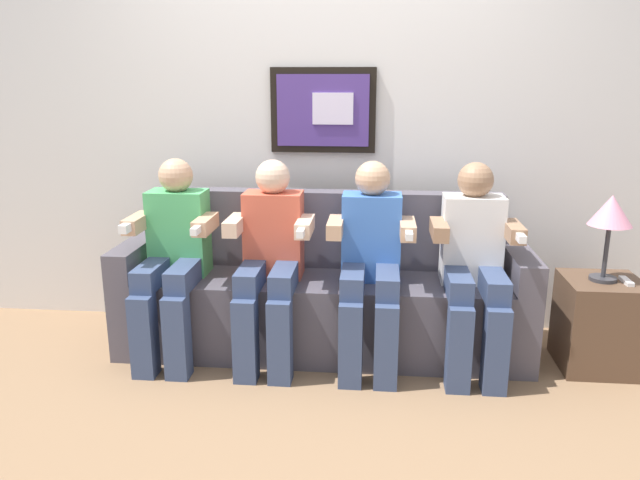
{
  "coord_description": "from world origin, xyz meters",
  "views": [
    {
      "loc": [
        0.3,
        -3.0,
        1.54
      ],
      "look_at": [
        0.0,
        0.15,
        0.7
      ],
      "focal_mm": 34.43,
      "sensor_mm": 36.0,
      "label": 1
    }
  ],
  "objects_px": {
    "couch": "(323,297)",
    "side_table_right": "(599,324)",
    "table_lamp": "(611,214)",
    "spare_remote_on_table": "(626,281)",
    "person_right_center": "(371,258)",
    "person_left_center": "(271,255)",
    "person_rightmost": "(474,261)",
    "person_leftmost": "(173,252)"
  },
  "relations": [
    {
      "from": "person_left_center",
      "to": "person_rightmost",
      "type": "bearing_deg",
      "value": 0.0
    },
    {
      "from": "couch",
      "to": "person_rightmost",
      "type": "distance_m",
      "value": 0.88
    },
    {
      "from": "person_left_center",
      "to": "person_right_center",
      "type": "distance_m",
      "value": 0.54
    },
    {
      "from": "table_lamp",
      "to": "person_left_center",
      "type": "bearing_deg",
      "value": -178.3
    },
    {
      "from": "couch",
      "to": "person_left_center",
      "type": "xyz_separation_m",
      "value": [
        -0.27,
        -0.17,
        0.29
      ]
    },
    {
      "from": "person_right_center",
      "to": "side_table_right",
      "type": "xyz_separation_m",
      "value": [
        1.24,
        0.06,
        -0.36
      ]
    },
    {
      "from": "spare_remote_on_table",
      "to": "person_right_center",
      "type": "bearing_deg",
      "value": -179.15
    },
    {
      "from": "person_left_center",
      "to": "spare_remote_on_table",
      "type": "xyz_separation_m",
      "value": [
        1.88,
        0.02,
        -0.1
      ]
    },
    {
      "from": "person_rightmost",
      "to": "table_lamp",
      "type": "height_order",
      "value": "person_rightmost"
    },
    {
      "from": "person_leftmost",
      "to": "spare_remote_on_table",
      "type": "height_order",
      "value": "person_leftmost"
    },
    {
      "from": "person_rightmost",
      "to": "person_left_center",
      "type": "bearing_deg",
      "value": 180.0
    },
    {
      "from": "person_right_center",
      "to": "person_left_center",
      "type": "bearing_deg",
      "value": 180.0
    },
    {
      "from": "person_rightmost",
      "to": "side_table_right",
      "type": "xyz_separation_m",
      "value": [
        0.7,
        0.06,
        -0.36
      ]
    },
    {
      "from": "person_left_center",
      "to": "person_leftmost",
      "type": "bearing_deg",
      "value": -179.95
    },
    {
      "from": "person_right_center",
      "to": "side_table_right",
      "type": "relative_size",
      "value": 2.22
    },
    {
      "from": "person_left_center",
      "to": "person_rightmost",
      "type": "distance_m",
      "value": 1.09
    },
    {
      "from": "person_rightmost",
      "to": "table_lamp",
      "type": "xyz_separation_m",
      "value": [
        0.68,
        0.05,
        0.25
      ]
    },
    {
      "from": "couch",
      "to": "person_left_center",
      "type": "distance_m",
      "value": 0.43
    },
    {
      "from": "person_left_center",
      "to": "table_lamp",
      "type": "bearing_deg",
      "value": 1.7
    },
    {
      "from": "side_table_right",
      "to": "person_leftmost",
      "type": "bearing_deg",
      "value": -178.49
    },
    {
      "from": "couch",
      "to": "side_table_right",
      "type": "height_order",
      "value": "couch"
    },
    {
      "from": "person_right_center",
      "to": "person_rightmost",
      "type": "height_order",
      "value": "same"
    },
    {
      "from": "person_leftmost",
      "to": "table_lamp",
      "type": "height_order",
      "value": "person_leftmost"
    },
    {
      "from": "person_leftmost",
      "to": "person_rightmost",
      "type": "xyz_separation_m",
      "value": [
        1.63,
        0.0,
        -0.0
      ]
    },
    {
      "from": "person_leftmost",
      "to": "side_table_right",
      "type": "relative_size",
      "value": 2.22
    },
    {
      "from": "person_leftmost",
      "to": "spare_remote_on_table",
      "type": "xyz_separation_m",
      "value": [
        2.43,
        0.02,
        -0.1
      ]
    },
    {
      "from": "couch",
      "to": "side_table_right",
      "type": "distance_m",
      "value": 1.52
    },
    {
      "from": "table_lamp",
      "to": "spare_remote_on_table",
      "type": "xyz_separation_m",
      "value": [
        0.11,
        -0.03,
        -0.35
      ]
    },
    {
      "from": "person_left_center",
      "to": "person_rightmost",
      "type": "relative_size",
      "value": 1.0
    },
    {
      "from": "table_lamp",
      "to": "person_right_center",
      "type": "bearing_deg",
      "value": -177.55
    },
    {
      "from": "person_leftmost",
      "to": "person_left_center",
      "type": "bearing_deg",
      "value": 0.05
    },
    {
      "from": "person_rightmost",
      "to": "person_leftmost",
      "type": "bearing_deg",
      "value": -179.98
    },
    {
      "from": "person_leftmost",
      "to": "table_lamp",
      "type": "bearing_deg",
      "value": 1.31
    },
    {
      "from": "couch",
      "to": "table_lamp",
      "type": "height_order",
      "value": "table_lamp"
    },
    {
      "from": "person_right_center",
      "to": "spare_remote_on_table",
      "type": "bearing_deg",
      "value": 0.85
    },
    {
      "from": "person_right_center",
      "to": "couch",
      "type": "bearing_deg",
      "value": 148.34
    },
    {
      "from": "person_leftmost",
      "to": "person_left_center",
      "type": "height_order",
      "value": "same"
    },
    {
      "from": "side_table_right",
      "to": "person_rightmost",
      "type": "bearing_deg",
      "value": -174.98
    },
    {
      "from": "couch",
      "to": "person_leftmost",
      "type": "bearing_deg",
      "value": -168.33
    },
    {
      "from": "couch",
      "to": "table_lamp",
      "type": "relative_size",
      "value": 5.05
    },
    {
      "from": "couch",
      "to": "table_lamp",
      "type": "bearing_deg",
      "value": -4.41
    },
    {
      "from": "person_leftmost",
      "to": "person_rightmost",
      "type": "height_order",
      "value": "same"
    }
  ]
}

